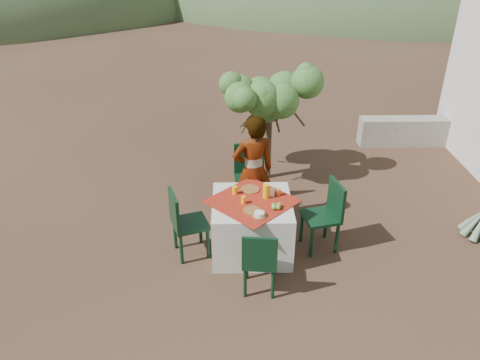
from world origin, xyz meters
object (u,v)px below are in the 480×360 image
Objects in this scene: chair_near at (260,260)px; chair_right at (327,212)px; person at (253,171)px; juice_pitcher at (266,191)px; chair_far at (250,174)px; chair_left at (184,221)px; table at (252,225)px; shrub_tree at (273,101)px.

chair_right is (0.93, 0.91, 0.05)m from chair_near.
person reaches higher than juice_pitcher.
chair_far is 1.04× the size of chair_right.
chair_left is at bearing -170.55° from juice_pitcher.
chair_left is at bearing -98.78° from chair_right.
chair_right is at bearing 3.30° from table.
person reaches higher than chair_far.
table is at bearing -100.99° from shrub_tree.
chair_right is (1.87, 0.15, 0.01)m from chair_left.
chair_near is 0.52× the size of person.
chair_right reaches higher than chair_left.
chair_right is at bearing -1.60° from juice_pitcher.
juice_pitcher reaches higher than table.
chair_near is 1.31m from chair_right.
person is at bearing 103.02° from juice_pitcher.
chair_far is at bearing -54.86° from chair_left.
chair_right is 5.08× the size of juice_pitcher.
table is 1.50× the size of chair_near.
chair_near is at bearing -96.77° from shrub_tree.
table is 1.15m from chair_far.
juice_pitcher is at bearing 87.17° from person.
table is 1.01m from chair_right.
juice_pitcher is (0.13, 0.94, 0.38)m from chair_near.
chair_far is 1.11m from juice_pitcher.
shrub_tree is (1.29, 2.21, 0.84)m from chair_left.
table is at bearing -93.76° from chair_far.
person reaches higher than chair_left.
shrub_tree is 2.11m from juice_pitcher.
table is at bearing -102.68° from chair_left.
chair_far is at bearing -102.04° from person.
shrub_tree is at bearing 79.01° from table.
juice_pitcher is at bearing -99.55° from chair_left.
chair_left is (-0.88, -0.10, 0.15)m from table.
table is 1.37× the size of chair_left.
table is 0.79× the size of person.
chair_left is 0.98× the size of chair_right.
chair_right is 2.29m from shrub_tree.
shrub_tree is 9.12× the size of juice_pitcher.
shrub_tree is at bearing -49.24° from chair_left.
shrub_tree reaches higher than chair_far.
juice_pitcher is (0.17, -1.06, 0.30)m from chair_far.
person is (0.03, -0.44, 0.27)m from chair_far.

